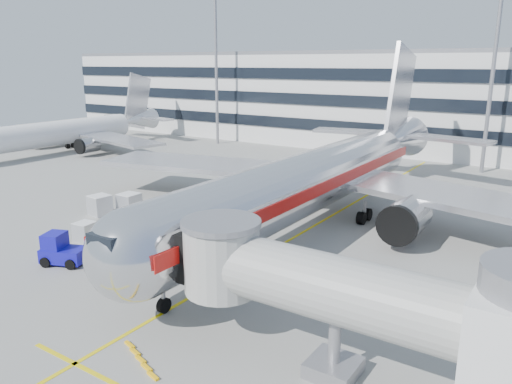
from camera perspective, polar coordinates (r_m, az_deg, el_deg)
The scene contains 15 objects.
ground at distance 35.17m, azimuth -1.32°, elevation -8.45°, with size 180.00×180.00×0.00m, color gray.
lead_in_line at distance 43.21m, azimuth 6.31°, elevation -4.07°, with size 0.25×70.00×0.01m, color #DCC40B.
stop_bar at distance 26.28m, azimuth -19.99°, elevation -17.96°, with size 6.00×0.25×0.01m, color #DCC40B.
main_jet at distance 43.55m, azimuth 7.51°, elevation 1.83°, with size 50.95×48.70×16.06m.
jet_bridge at distance 21.93m, azimuth 13.28°, elevation -12.63°, with size 17.80×4.50×7.00m.
terminal at distance 86.67m, azimuth 21.46°, elevation 9.66°, with size 150.00×24.25×15.60m.
light_mast_west at distance 86.97m, azimuth -4.59°, elevation 15.29°, with size 2.40×1.20×25.45m.
light_mast_centre at distance 69.32m, azimuth 25.66°, elevation 14.14°, with size 2.40×1.20×25.45m.
second_jet at distance 84.93m, azimuth -20.57°, elevation 6.51°, with size 38.21×36.52×12.04m.
belt_loader at distance 38.15m, azimuth -12.88°, elevation -5.94°, with size 4.71×2.61×2.20m.
baggage_tug at distance 37.75m, azimuth -21.37°, elevation -6.26°, with size 3.41×2.79×2.24m.
cargo_container_left at distance 48.54m, azimuth -17.41°, elevation -1.43°, with size 1.93×1.93×1.84m.
cargo_container_right at distance 48.41m, azimuth -14.28°, elevation -1.24°, with size 1.79×1.79×1.85m.
cargo_container_front at distance 41.91m, azimuth -18.95°, elevation -4.30°, with size 1.57×1.57×1.52m.
ramp_worker at distance 39.05m, azimuth -15.00°, elevation -5.28°, with size 0.60×0.39×1.64m, color #72D816.
Camera 1 is at (18.57, -26.50, 13.77)m, focal length 35.00 mm.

